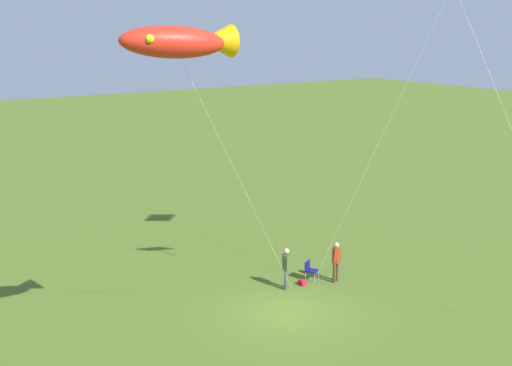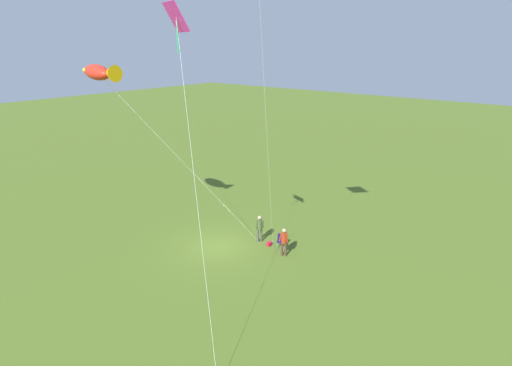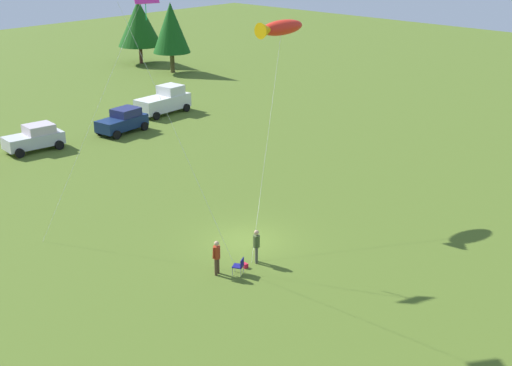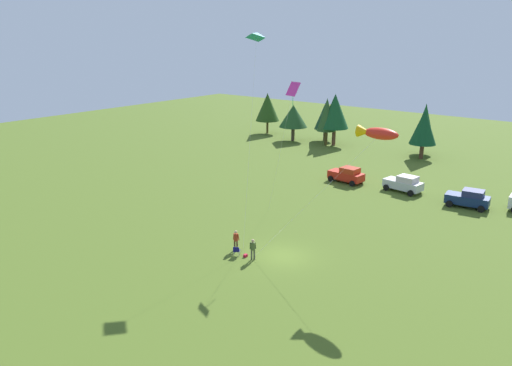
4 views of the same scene
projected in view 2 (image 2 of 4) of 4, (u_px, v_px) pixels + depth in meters
The scene contains 7 objects.
ground_plane at pixel (219, 247), 24.38m from camera, with size 160.00×160.00×0.00m, color #4A611F.
person_kite_flyer at pixel (260, 227), 24.70m from camera, with size 0.49×0.51×1.74m.
folding_chair at pixel (281, 240), 24.21m from camera, with size 0.65×0.65×0.82m.
person_spectator at pixel (284, 240), 23.01m from camera, with size 0.57×0.43×1.74m.
backpack_on_grass at pixel (269, 244), 24.49m from camera, with size 0.32×0.22×0.22m, color #B8162F.
kite_large_fish at pixel (100, 73), 22.22m from camera, with size 9.36×5.77×10.70m.
kite_diamond_rainbow at pixel (177, 25), 15.50m from camera, with size 5.71×3.91×13.25m.
Camera 2 is at (-15.38, 15.55, 11.68)m, focal length 28.00 mm.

